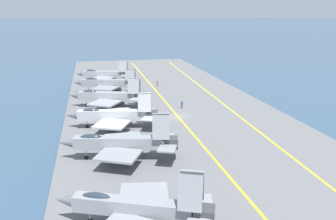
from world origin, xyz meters
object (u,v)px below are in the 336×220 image
(parked_jet_fifth, at_px, (108,83))
(parked_jet_nearest, at_px, (137,207))
(parked_jet_third, at_px, (114,115))
(parked_jet_sixth, at_px, (105,74))
(parked_jet_second, at_px, (121,142))
(parked_jet_fourth, at_px, (108,96))
(crew_brown_vest, at_px, (157,83))
(crew_blue_vest, at_px, (182,104))

(parked_jet_fifth, bearing_deg, parked_jet_nearest, 179.51)
(parked_jet_third, bearing_deg, parked_jet_sixth, -0.51)
(parked_jet_nearest, distance_m, parked_jet_third, 31.87)
(parked_jet_third, bearing_deg, parked_jet_nearest, 179.85)
(parked_jet_second, relative_size, parked_jet_fifth, 0.97)
(parked_jet_fourth, bearing_deg, parked_jet_sixth, -1.06)
(parked_jet_sixth, relative_size, crew_brown_vest, 9.62)
(parked_jet_fourth, bearing_deg, parked_jet_nearest, -179.92)
(parked_jet_third, bearing_deg, crew_brown_vest, -22.88)
(parked_jet_third, height_order, crew_blue_vest, parked_jet_third)
(parked_jet_third, bearing_deg, crew_blue_vest, -56.24)
(parked_jet_sixth, distance_m, crew_brown_vest, 17.07)
(parked_jet_fourth, xyz_separation_m, parked_jet_sixth, (29.20, -0.54, -0.14))
(parked_jet_nearest, height_order, parked_jet_sixth, parked_jet_nearest)
(parked_jet_nearest, distance_m, parked_jet_second, 17.21)
(parked_jet_sixth, xyz_separation_m, crew_blue_vest, (-33.60, -14.99, -1.39))
(crew_brown_vest, bearing_deg, parked_jet_fourth, 143.35)
(parked_jet_nearest, distance_m, crew_brown_vest, 67.84)
(parked_jet_nearest, bearing_deg, parked_jet_third, -0.15)
(parked_jet_third, xyz_separation_m, parked_jet_fifth, (28.28, -0.44, 0.29))
(parked_jet_fourth, bearing_deg, crew_brown_vest, -36.65)
(parked_jet_nearest, bearing_deg, parked_jet_second, -0.23)
(parked_jet_nearest, height_order, parked_jet_fourth, parked_jet_fourth)
(parked_jet_nearest, height_order, crew_brown_vest, parked_jet_nearest)
(parked_jet_fourth, bearing_deg, parked_jet_second, -179.74)
(parked_jet_nearest, relative_size, parked_jet_fifth, 0.91)
(parked_jet_third, xyz_separation_m, parked_jet_sixth, (43.88, -0.39, -0.08))
(parked_jet_fifth, relative_size, crew_brown_vest, 9.95)
(parked_jet_sixth, height_order, crew_blue_vest, parked_jet_sixth)
(parked_jet_sixth, bearing_deg, parked_jet_fourth, 178.94)
(parked_jet_nearest, xyz_separation_m, crew_brown_vest, (66.24, -14.58, -1.47))
(parked_jet_second, xyz_separation_m, crew_brown_vest, (49.03, -14.51, -1.65))
(parked_jet_nearest, height_order, parked_jet_third, parked_jet_nearest)
(parked_jet_nearest, bearing_deg, parked_jet_fourth, 0.08)
(parked_jet_sixth, bearing_deg, parked_jet_third, 179.49)
(parked_jet_third, xyz_separation_m, crew_brown_vest, (34.37, -14.50, -1.45))
(parked_jet_second, distance_m, parked_jet_fifth, 42.95)
(parked_jet_third, distance_m, parked_jet_sixth, 43.88)
(parked_jet_fifth, bearing_deg, parked_jet_second, 179.40)
(parked_jet_fourth, distance_m, parked_jet_sixth, 29.20)
(crew_blue_vest, bearing_deg, parked_jet_second, 148.33)
(parked_jet_nearest, height_order, crew_blue_vest, parked_jet_nearest)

